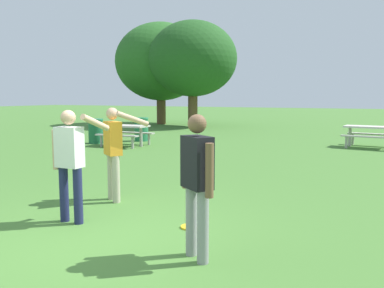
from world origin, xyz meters
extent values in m
plane|color=#447530|center=(0.00, 0.00, 0.00)|extent=(120.00, 120.00, 0.00)
cylinder|color=#B7AD93|center=(-1.05, 1.90, 0.41)|extent=(0.13, 0.13, 0.82)
cylinder|color=#B7AD93|center=(-0.84, 1.75, 0.41)|extent=(0.13, 0.13, 0.82)
cube|color=orange|center=(-0.95, 1.83, 1.11)|extent=(0.44, 0.40, 0.58)
sphere|color=tan|center=(-0.95, 1.83, 1.53)|extent=(0.21, 0.21, 0.21)
cylinder|color=tan|center=(-1.16, 1.97, 1.06)|extent=(0.09, 0.09, 0.58)
cylinder|color=tan|center=(-0.58, 1.90, 1.45)|extent=(0.40, 0.53, 0.28)
cylinder|color=gray|center=(1.57, 0.10, 0.41)|extent=(0.13, 0.13, 0.82)
cylinder|color=gray|center=(1.35, 0.24, 0.41)|extent=(0.13, 0.13, 0.82)
cube|color=black|center=(1.46, 0.17, 1.11)|extent=(0.44, 0.40, 0.58)
sphere|color=brown|center=(1.46, 0.17, 1.53)|extent=(0.21, 0.21, 0.21)
cylinder|color=brown|center=(1.67, 0.02, 1.06)|extent=(0.09, 0.09, 0.58)
cylinder|color=brown|center=(1.24, 0.32, 1.06)|extent=(0.09, 0.09, 0.58)
cylinder|color=#1E234C|center=(-0.88, 0.56, 0.41)|extent=(0.13, 0.13, 0.82)
cylinder|color=#1E234C|center=(-0.62, 0.56, 0.41)|extent=(0.13, 0.13, 0.82)
cube|color=white|center=(-0.75, 0.56, 1.11)|extent=(0.38, 0.23, 0.58)
sphere|color=tan|center=(-0.75, 0.56, 1.53)|extent=(0.21, 0.21, 0.21)
cylinder|color=tan|center=(-1.01, 0.56, 1.06)|extent=(0.09, 0.09, 0.58)
cylinder|color=tan|center=(-0.50, 0.84, 1.45)|extent=(0.10, 0.58, 0.28)
cylinder|color=yellow|center=(0.91, 1.10, 0.01)|extent=(0.26, 0.26, 0.03)
cube|color=#B2ADA3|center=(-5.39, 8.41, 0.74)|extent=(1.74, 0.84, 0.06)
cube|color=#A49F96|center=(-5.36, 7.83, 0.44)|extent=(1.71, 0.34, 0.05)
cube|color=#A49F96|center=(-5.42, 8.99, 0.44)|extent=(1.71, 0.34, 0.05)
cylinder|color=#A49F96|center=(-6.05, 8.37, 0.35)|extent=(0.11, 0.11, 0.71)
cylinder|color=#A49F96|center=(-6.02, 7.80, 0.21)|extent=(0.09, 0.09, 0.41)
cylinder|color=#A49F96|center=(-6.08, 8.95, 0.21)|extent=(0.09, 0.09, 0.41)
cylinder|color=#A49F96|center=(-4.73, 8.44, 0.35)|extent=(0.11, 0.11, 0.71)
cylinder|color=#A49F96|center=(-4.70, 7.86, 0.21)|extent=(0.09, 0.09, 0.41)
cylinder|color=#A49F96|center=(-4.75, 9.02, 0.21)|extent=(0.09, 0.09, 0.41)
cube|color=beige|center=(2.76, 11.85, 0.74)|extent=(1.77, 0.94, 0.06)
cube|color=#B6B2A8|center=(2.69, 11.28, 0.44)|extent=(1.72, 0.44, 0.05)
cube|color=#B6B2A8|center=(2.82, 12.43, 0.44)|extent=(1.72, 0.44, 0.05)
cylinder|color=#B6B2A8|center=(2.10, 11.93, 0.35)|extent=(0.11, 0.11, 0.71)
cylinder|color=#B6B2A8|center=(2.03, 11.35, 0.21)|extent=(0.09, 0.09, 0.41)
cylinder|color=#B6B2A8|center=(2.16, 12.50, 0.21)|extent=(0.09, 0.09, 0.41)
cylinder|color=#1E663D|center=(-6.91, 8.57, 0.45)|extent=(0.56, 0.56, 0.90)
cylinder|color=#287A4B|center=(-6.91, 8.57, 0.93)|extent=(0.59, 0.59, 0.06)
cylinder|color=#237047|center=(-5.76, 10.05, 0.45)|extent=(0.56, 0.56, 0.90)
cylinder|color=#2E8657|center=(-5.76, 10.05, 0.93)|extent=(0.59, 0.59, 0.06)
cylinder|color=brown|center=(-10.15, 19.12, 1.22)|extent=(0.60, 0.60, 2.43)
ellipsoid|color=#286023|center=(-10.15, 19.12, 4.05)|extent=(5.89, 5.89, 5.01)
cylinder|color=brown|center=(-7.19, 17.79, 1.29)|extent=(0.57, 0.57, 2.59)
ellipsoid|color=#21511E|center=(-7.19, 17.79, 4.02)|extent=(5.20, 5.20, 4.42)
camera|label=1|loc=(3.33, -3.77, 1.84)|focal=37.51mm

